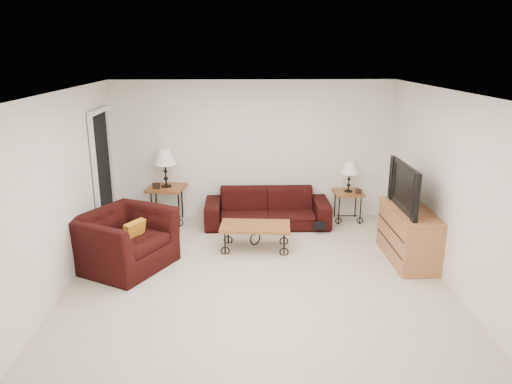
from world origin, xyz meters
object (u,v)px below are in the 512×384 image
side_table_right (347,206)px  lamp_right (349,177)px  backpack (318,222)px  armchair (125,240)px  sofa (267,208)px  tv_stand (408,235)px  lamp_left (165,168)px  coffee_table (255,237)px  television (412,187)px  side_table_left (167,205)px

side_table_right → lamp_right: (0.00, 0.00, 0.55)m
backpack → armchair: bearing=-156.0°
armchair → sofa: bearing=-22.5°
tv_stand → backpack: 1.63m
lamp_right → tv_stand: size_ratio=0.42×
lamp_left → coffee_table: bearing=-39.5°
television → backpack: size_ratio=3.10×
side_table_left → lamp_left: 0.67m
coffee_table → lamp_right: bearing=36.6°
lamp_right → armchair: (-3.58, -1.83, -0.43)m
side_table_right → coffee_table: 2.13m
side_table_right → coffee_table: size_ratio=0.52×
coffee_table → television: (2.21, -0.45, 0.92)m
sofa → backpack: (0.85, -0.39, -0.13)m
armchair → tv_stand: bearing=-58.9°
coffee_table → backpack: coffee_table is taller
sofa → side_table_right: 1.48m
lamp_left → side_table_left: bearing=0.0°
coffee_table → tv_stand: 2.29m
sofa → coffee_table: size_ratio=2.04×
lamp_left → armchair: size_ratio=0.54×
sofa → lamp_left: (-1.78, 0.18, 0.69)m
armchair → side_table_left: bearing=19.1°
lamp_left → tv_stand: 4.19m
sofa → coffee_table: bearing=-102.6°
lamp_right → armchair: bearing=-152.9°
backpack → sofa: bearing=156.3°
lamp_left → tv_stand: bearing=-24.5°
coffee_table → side_table_right: bearing=36.6°
lamp_right → television: bearing=-73.5°
lamp_left → television: (3.75, -1.72, 0.11)m
backpack → lamp_left: bearing=168.7°
armchair → tv_stand: (4.11, 0.12, -0.01)m
side_table_left → side_table_right: (3.24, -0.00, -0.06)m
side_table_right → backpack: bearing=-137.3°
side_table_right → lamp_right: 0.55m
television → backpack: television is taller
sofa → side_table_right: sofa is taller
tv_stand → backpack: tv_stand is taller
lamp_left → coffee_table: lamp_left is taller
backpack → side_table_left: bearing=168.7°
coffee_table → armchair: size_ratio=0.86×
side_table_right → armchair: bearing=-152.9°
side_table_left → lamp_right: (3.24, -0.00, 0.49)m
sofa → television: bearing=-37.9°
side_table_right → television: size_ratio=0.47×
side_table_right → backpack: size_ratio=1.46×
sofa → lamp_right: lamp_right is taller
side_table_left → coffee_table: (1.54, -1.27, -0.14)m
lamp_right → backpack: 1.05m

